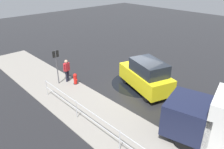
{
  "coord_description": "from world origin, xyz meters",
  "views": [
    {
      "loc": [
        -8.45,
        10.13,
        6.97
      ],
      "look_at": [
        0.86,
        1.38,
        0.9
      ],
      "focal_mm": 35.0,
      "sensor_mm": 36.0,
      "label": 1
    }
  ],
  "objects_px": {
    "moving_hatchback": "(146,75)",
    "fire_hydrant": "(75,79)",
    "pedestrian": "(67,69)",
    "sign_post": "(57,62)"
  },
  "relations": [
    {
      "from": "moving_hatchback",
      "to": "fire_hydrant",
      "type": "relative_size",
      "value": 5.28
    },
    {
      "from": "pedestrian",
      "to": "sign_post",
      "type": "height_order",
      "value": "sign_post"
    },
    {
      "from": "pedestrian",
      "to": "sign_post",
      "type": "relative_size",
      "value": 0.68
    },
    {
      "from": "moving_hatchback",
      "to": "sign_post",
      "type": "relative_size",
      "value": 1.76
    },
    {
      "from": "moving_hatchback",
      "to": "pedestrian",
      "type": "xyz_separation_m",
      "value": [
        4.42,
        3.02,
        -0.07
      ]
    },
    {
      "from": "sign_post",
      "to": "moving_hatchback",
      "type": "bearing_deg",
      "value": -141.45
    },
    {
      "from": "pedestrian",
      "to": "moving_hatchback",
      "type": "bearing_deg",
      "value": -145.67
    },
    {
      "from": "fire_hydrant",
      "to": "pedestrian",
      "type": "distance_m",
      "value": 0.91
    },
    {
      "from": "moving_hatchback",
      "to": "fire_hydrant",
      "type": "bearing_deg",
      "value": 37.54
    },
    {
      "from": "fire_hydrant",
      "to": "pedestrian",
      "type": "height_order",
      "value": "pedestrian"
    }
  ]
}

